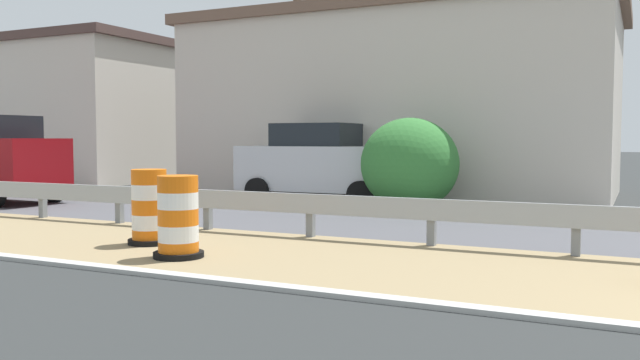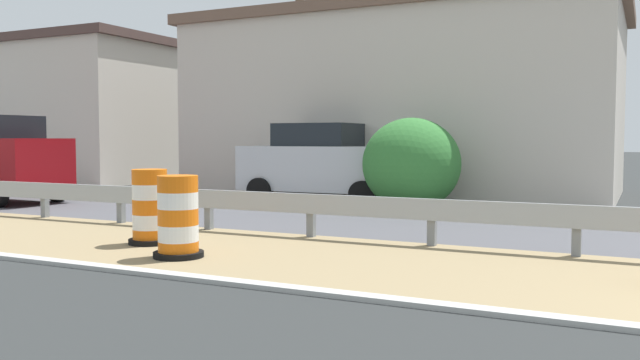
{
  "view_description": "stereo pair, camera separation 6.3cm",
  "coord_description": "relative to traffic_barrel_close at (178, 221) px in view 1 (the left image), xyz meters",
  "views": [
    {
      "loc": [
        -7.35,
        2.4,
        1.6
      ],
      "look_at": [
        1.09,
        6.49,
        1.01
      ],
      "focal_mm": 37.34,
      "sensor_mm": 36.0,
      "label": 1
    },
    {
      "loc": [
        -7.33,
        2.34,
        1.6
      ],
      "look_at": [
        1.09,
        6.49,
        1.01
      ],
      "focal_mm": 37.34,
      "sensor_mm": 36.0,
      "label": 2
    }
  ],
  "objects": [
    {
      "name": "traffic_barrel_close",
      "position": [
        0.0,
        0.0,
        0.0
      ],
      "size": [
        0.68,
        0.68,
        1.11
      ],
      "color": "orange",
      "rests_on": "ground"
    },
    {
      "name": "bush_roadside",
      "position": [
        7.06,
        -0.92,
        0.53
      ],
      "size": [
        2.19,
        2.19,
        2.06
      ],
      "primitive_type": "ellipsoid",
      "color": "#337533",
      "rests_on": "ground"
    },
    {
      "name": "guardrail_median",
      "position": [
        2.39,
        -4.8,
        0.02
      ],
      "size": [
        0.18,
        46.55,
        0.71
      ],
      "color": "#999EA3",
      "rests_on": "ground"
    },
    {
      "name": "roadside_shop_near",
      "position": [
        11.73,
        0.84,
        2.1
      ],
      "size": [
        6.74,
        12.13,
        5.18
      ],
      "color": "beige",
      "rests_on": "ground"
    },
    {
      "name": "car_trailing_near_lane",
      "position": [
        7.84,
        1.59,
        0.49
      ],
      "size": [
        2.22,
        4.15,
        1.97
      ],
      "rotation": [
        0.0,
        0.0,
        -1.55
      ],
      "color": "silver",
      "rests_on": "ground"
    },
    {
      "name": "roadside_shop_far",
      "position": [
        12.17,
        15.46,
        2.16
      ],
      "size": [
        6.48,
        10.7,
        5.29
      ],
      "color": "beige",
      "rests_on": "ground"
    },
    {
      "name": "traffic_barrel_mid",
      "position": [
        0.74,
        1.12,
        0.01
      ],
      "size": [
        0.66,
        0.66,
        1.14
      ],
      "color": "orange",
      "rests_on": "ground"
    },
    {
      "name": "utility_pole_near",
      "position": [
        9.83,
        3.37,
        4.04
      ],
      "size": [
        0.24,
        1.8,
        8.76
      ],
      "color": "brown",
      "rests_on": "ground"
    }
  ]
}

